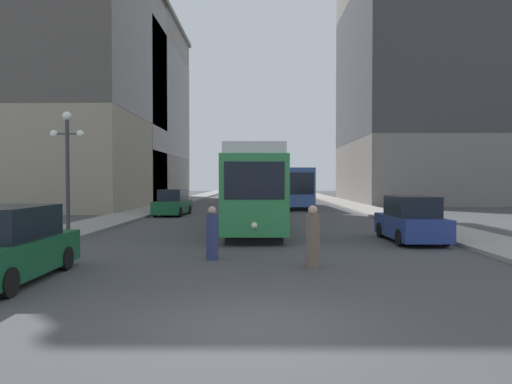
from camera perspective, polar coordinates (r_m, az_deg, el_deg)
The scene contains 14 objects.
ground_plane at distance 8.03m, azimuth 0.11°, elevation -16.32°, with size 200.00×200.00×0.00m, color #424244.
sidewalk_left at distance 48.52m, azimuth -10.02°, elevation -1.38°, with size 2.87×120.00×0.15m, color gray.
sidewalk_right at distance 48.50m, azimuth 10.91°, elevation -1.39°, with size 2.87×120.00×0.15m, color gray.
streetcar at distance 23.55m, azimuth -0.42°, elevation 0.59°, with size 2.96×13.47×3.89m.
transit_bus at distance 42.42m, azimuth 4.45°, elevation 0.76°, with size 2.86×12.56×3.45m.
parked_car_left_near at distance 12.76m, azimuth -28.36°, elevation -5.96°, with size 1.95×4.84×1.82m.
parked_car_left_mid at distance 33.07m, azimuth -10.17°, elevation -1.36°, with size 2.08×4.93×1.82m.
parked_car_right_far at distance 19.52m, azimuth 18.50°, elevation -3.35°, with size 1.94×4.29×1.82m.
pedestrian_crossing_near at distance 14.40m, azimuth -5.40°, elevation -5.26°, with size 0.37×0.37×1.65m.
pedestrian_crossing_far at distance 13.12m, azimuth 6.98°, elevation -5.72°, with size 0.39×0.39×1.75m.
lamp_post_left_near at distance 20.88m, azimuth -22.17°, elevation 4.39°, with size 1.41×0.36×5.16m.
building_left_corner at distance 59.36m, azimuth -17.34°, elevation 10.04°, with size 15.83×23.55×22.14m.
building_left_midblock at distance 47.53m, azimuth -22.60°, elevation 18.50°, with size 15.38×19.72×31.94m.
building_right_corner at distance 56.69m, azimuth 19.60°, elevation 13.35°, with size 16.28×20.67×27.61m.
Camera 1 is at (0.05, -7.65, 2.45)m, focal length 32.56 mm.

